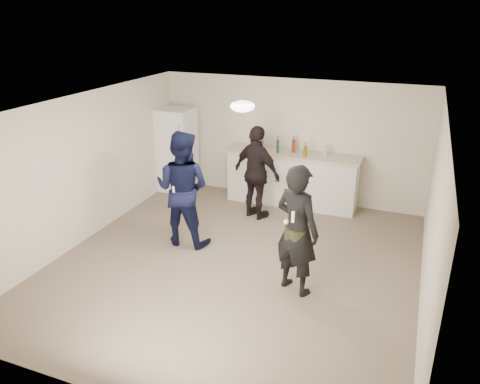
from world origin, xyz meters
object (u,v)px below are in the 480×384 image
(counter, at_px, (292,180))
(man, at_px, (182,189))
(fridge, at_px, (177,150))
(shaker, at_px, (261,143))
(woman, at_px, (297,230))
(spectator, at_px, (257,173))

(counter, xyz_separation_m, man, (-1.26, -2.28, 0.46))
(fridge, distance_m, man, 2.57)
(shaker, relative_size, man, 0.09)
(woman, distance_m, spectator, 2.54)
(spectator, bearing_deg, woman, 143.95)
(fridge, bearing_deg, shaker, 6.78)
(shaker, xyz_separation_m, spectator, (0.28, -1.02, -0.28))
(man, bearing_deg, counter, -120.69)
(woman, height_order, spectator, woman)
(counter, xyz_separation_m, shaker, (-0.72, 0.15, 0.65))
(counter, bearing_deg, man, -118.91)
(shaker, distance_m, man, 2.50)
(fridge, distance_m, spectator, 2.26)
(fridge, xyz_separation_m, man, (1.31, -2.21, 0.08))
(shaker, xyz_separation_m, man, (-0.54, -2.43, -0.19))
(woman, xyz_separation_m, spectator, (-1.34, 2.15, -0.05))
(man, relative_size, spectator, 1.10)
(counter, bearing_deg, fridge, -178.44)
(man, xyz_separation_m, woman, (2.16, -0.74, -0.04))
(counter, relative_size, man, 1.32)
(fridge, xyz_separation_m, shaker, (1.84, 0.22, 0.28))
(woman, bearing_deg, fridge, -17.05)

